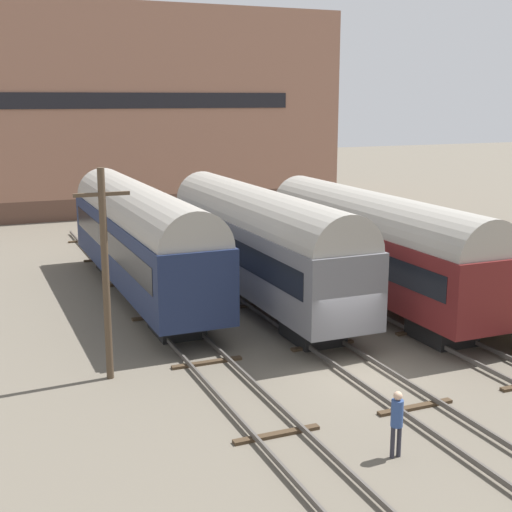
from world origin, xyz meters
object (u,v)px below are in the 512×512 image
Objects in this scene: train_car_navy at (140,234)px; bench at (502,298)px; utility_pole at (105,271)px; train_car_maroon at (374,243)px; person_worker at (397,418)px; train_car_grey at (259,239)px.

train_car_navy reaches higher than bench.
train_car_maroon is at bearing 17.23° from utility_pole.
train_car_maroon is 14.21m from person_worker.
train_car_maroon is (9.29, -5.44, -0.13)m from train_car_navy.
train_car_grey is at bearing 81.13° from person_worker.
bench is at bearing -62.54° from train_car_maroon.
train_car_grey is 1.04× the size of train_car_maroon.
train_car_grey is 10.63m from bench.
person_worker is at bearing -98.87° from train_car_grey.
person_worker is 0.26× the size of utility_pole.
train_car_navy is at bearing 97.68° from person_worker.
train_car_maroon reaches higher than bench.
utility_pole is at bearing -110.10° from train_car_navy.
train_car_navy is at bearing 144.83° from train_car_grey.
train_car_navy is at bearing 138.29° from bench.
train_car_maroon is 8.48× the size of person_worker.
bench is 15.70m from utility_pole.
bench is at bearing 35.95° from person_worker.
bench is (7.40, -7.46, -1.60)m from train_car_grey.
utility_pole is at bearing -142.88° from train_car_grey.
train_car_navy reaches higher than train_car_maroon.
utility_pole is (-5.83, 8.34, 2.59)m from person_worker.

